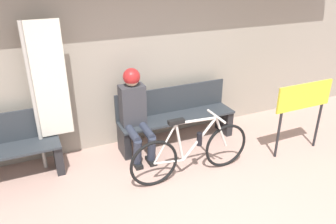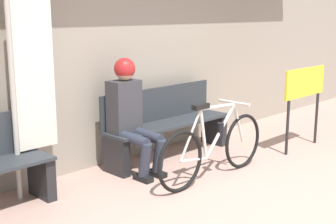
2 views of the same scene
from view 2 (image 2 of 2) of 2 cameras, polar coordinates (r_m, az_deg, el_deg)
The scene contains 7 objects.
ground_plane at distance 4.26m, azimuth 15.69°, elevation -12.26°, with size 24.00×24.00×0.00m, color tan.
storefront_wall at distance 5.44m, azimuth -6.13°, elevation 11.40°, with size 12.00×0.56×3.20m.
park_bench_near at distance 5.62m, azimuth -0.16°, elevation -1.55°, with size 1.76×0.42×0.84m.
bicycle at distance 4.90m, azimuth 5.64°, elevation -4.22°, with size 1.64×0.40×0.84m.
person_seated at distance 5.03m, azimuth -4.68°, elevation 0.42°, with size 0.34×0.63×1.25m.
banner_pole at distance 4.49m, azimuth -16.65°, elevation 3.88°, with size 0.45×0.05×1.92m.
signboard at distance 6.11m, azimuth 16.32°, elevation 2.77°, with size 0.91×0.04×1.04m.
Camera 2 is at (-3.44, -1.82, 1.73)m, focal length 50.00 mm.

